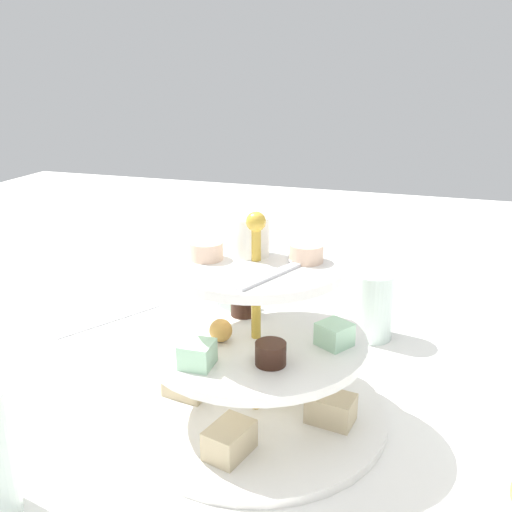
% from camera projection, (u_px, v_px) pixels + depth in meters
% --- Properties ---
extents(ground_plane, '(2.40, 2.40, 0.00)m').
position_uv_depth(ground_plane, '(256.00, 415.00, 0.63)').
color(ground_plane, white).
extents(tiered_serving_stand, '(0.28, 0.28, 0.23)m').
position_uv_depth(tiered_serving_stand, '(256.00, 357.00, 0.61)').
color(tiered_serving_stand, white).
rests_on(tiered_serving_stand, ground_plane).
extents(butter_knife_left, '(0.16, 0.09, 0.00)m').
position_uv_depth(butter_knife_left, '(109.00, 320.00, 0.86)').
color(butter_knife_left, silver).
rests_on(butter_knife_left, ground_plane).
extents(water_glass_mid_back, '(0.06, 0.06, 0.10)m').
position_uv_depth(water_glass_mid_back, '(372.00, 305.00, 0.79)').
color(water_glass_mid_back, silver).
rests_on(water_glass_mid_back, ground_plane).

